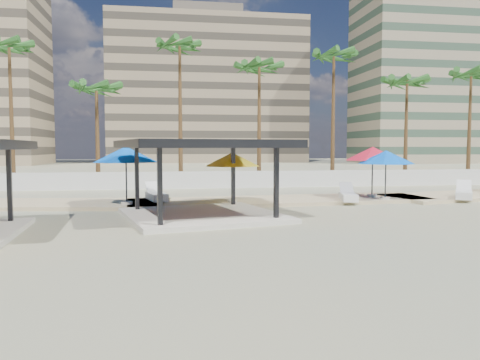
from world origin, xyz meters
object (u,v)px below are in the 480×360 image
object	(u,v)px
lounger_c	(348,196)
lounger_b	(464,194)
umbrella_c	(373,154)
lounger_a	(156,196)
pavilion_central	(202,172)

from	to	relation	value
lounger_c	lounger_b	bearing A→B (deg)	-75.85
umbrella_c	lounger_a	size ratio (longest dim) A/B	1.36
umbrella_c	lounger_a	xyz separation A→B (m)	(-11.75, 0.27, -2.16)
umbrella_c	lounger_c	distance (m)	3.20
umbrella_c	lounger_c	xyz separation A→B (m)	(-1.92, -1.36, -2.17)
umbrella_c	lounger_b	world-z (taller)	umbrella_c
lounger_c	pavilion_central	bearing A→B (deg)	129.33
pavilion_central	lounger_c	xyz separation A→B (m)	(7.82, 3.67, -1.52)
pavilion_central	lounger_b	size ratio (longest dim) A/B	3.11
pavilion_central	lounger_a	bearing A→B (deg)	97.12
pavilion_central	lounger_b	distance (m)	14.90
umbrella_c	lounger_c	world-z (taller)	umbrella_c
umbrella_c	lounger_b	size ratio (longest dim) A/B	1.37
pavilion_central	lounger_b	bearing A→B (deg)	0.82
lounger_a	lounger_b	distance (m)	16.44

